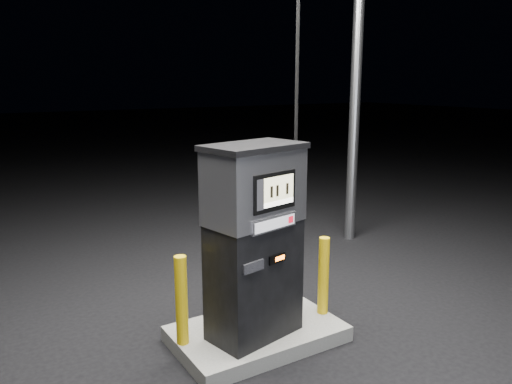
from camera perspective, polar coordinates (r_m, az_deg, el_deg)
ground at (r=5.12m, az=0.10°, el=-16.62°), size 80.00×80.00×0.00m
pump_island at (r=5.08m, az=0.10°, el=-15.88°), size 1.60×1.00×0.15m
fuel_dispenser at (r=4.56m, az=-0.17°, el=-5.53°), size 1.04×0.71×3.76m
bollard_left at (r=4.64m, az=-8.51°, el=-12.15°), size 0.14×0.14×0.84m
bollard_right at (r=5.20m, az=7.71°, el=-9.46°), size 0.14×0.14×0.81m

